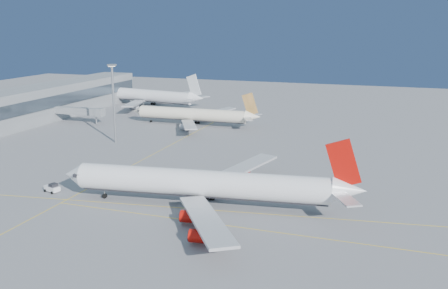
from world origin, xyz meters
TOP-DOWN VIEW (x-y plane):
  - ground at (0.00, 0.00)m, footprint 500.00×500.00m
  - terminal at (-114.93, 85.00)m, footprint 18.40×110.00m
  - jet_bridge at (-93.11, 72.00)m, footprint 23.60×3.60m
  - taxiway_lines at (-14.71, 6.34)m, footprint 118.86×140.00m
  - airliner_virgin at (-5.83, -4.33)m, footprint 72.58×64.74m
  - airliner_etihad at (-45.24, 83.62)m, footprint 57.44×53.20m
  - airliner_third at (-87.28, 122.72)m, footprint 66.72×60.90m
  - pushback_tug at (-47.05, -7.91)m, footprint 4.62×3.54m
  - light_mast at (-60.60, 45.42)m, footprint 2.43×2.43m

SIDE VIEW (x-z plane):
  - ground at x=0.00m, z-range 0.00..0.00m
  - taxiway_lines at x=-14.71m, z-range 0.00..0.02m
  - pushback_tug at x=-47.05m, z-range -0.09..2.27m
  - airliner_etihad at x=-45.24m, z-range -2.94..12.08m
  - jet_bridge at x=-93.11m, z-range 1.72..8.62m
  - airliner_virgin at x=-5.83m, z-range -3.56..14.36m
  - airliner_third at x=-87.28m, z-range -3.54..14.39m
  - terminal at x=-114.93m, z-range 0.01..15.01m
  - light_mast at x=-60.60m, z-range 2.54..30.67m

